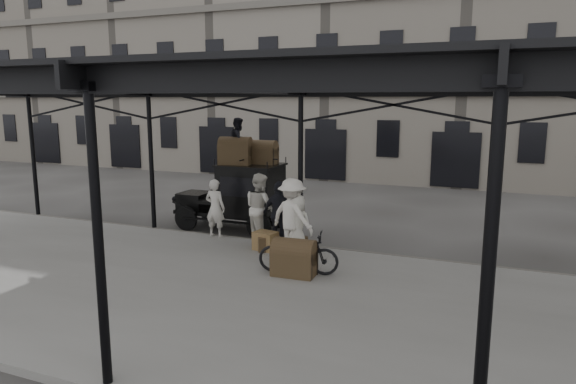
% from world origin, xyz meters
% --- Properties ---
extents(ground, '(120.00, 120.00, 0.00)m').
position_xyz_m(ground, '(0.00, 0.00, 0.00)').
color(ground, '#383533').
rests_on(ground, ground).
extents(platform, '(28.00, 8.00, 0.15)m').
position_xyz_m(platform, '(0.00, -2.00, 0.07)').
color(platform, slate).
rests_on(platform, ground).
extents(canopy, '(22.50, 9.00, 4.74)m').
position_xyz_m(canopy, '(0.00, -1.72, 4.60)').
color(canopy, black).
rests_on(canopy, ground).
extents(building_frontage, '(64.00, 8.00, 14.00)m').
position_xyz_m(building_frontage, '(0.00, 18.00, 7.00)').
color(building_frontage, slate).
rests_on(building_frontage, ground).
extents(taxi, '(3.65, 1.55, 2.18)m').
position_xyz_m(taxi, '(-2.49, 3.28, 1.20)').
color(taxi, black).
rests_on(taxi, ground).
extents(porter_left, '(0.64, 0.43, 1.73)m').
position_xyz_m(porter_left, '(-2.62, 1.80, 1.02)').
color(porter_left, beige).
rests_on(porter_left, platform).
extents(porter_midleft, '(1.22, 1.18, 1.99)m').
position_xyz_m(porter_midleft, '(-1.15, 1.80, 1.14)').
color(porter_midleft, beige).
rests_on(porter_midleft, platform).
extents(porter_centre, '(0.80, 0.54, 1.59)m').
position_xyz_m(porter_centre, '(0.26, 1.11, 0.94)').
color(porter_centre, beige).
rests_on(porter_centre, platform).
extents(porter_official, '(1.16, 0.68, 1.85)m').
position_xyz_m(porter_official, '(-0.41, 1.47, 1.08)').
color(porter_official, black).
rests_on(porter_official, platform).
extents(porter_right, '(1.47, 1.14, 2.01)m').
position_xyz_m(porter_right, '(0.11, 1.11, 1.16)').
color(porter_right, silver).
rests_on(porter_right, platform).
extents(bicycle, '(1.99, 1.02, 1.00)m').
position_xyz_m(bicycle, '(0.84, -0.34, 0.65)').
color(bicycle, black).
rests_on(bicycle, platform).
extents(porter_roof, '(0.68, 0.80, 1.45)m').
position_xyz_m(porter_roof, '(-2.52, 3.18, 2.91)').
color(porter_roof, black).
rests_on(porter_roof, taxi).
extents(steamer_trunk_roof_near, '(1.08, 0.77, 0.72)m').
position_xyz_m(steamer_trunk_roof_near, '(-2.57, 3.03, 2.54)').
color(steamer_trunk_roof_near, '#483321').
rests_on(steamer_trunk_roof_near, taxi).
extents(steamer_trunk_roof_far, '(0.86, 0.53, 0.63)m').
position_xyz_m(steamer_trunk_roof_far, '(-1.82, 3.48, 2.49)').
color(steamer_trunk_roof_far, '#483321').
rests_on(steamer_trunk_roof_far, taxi).
extents(steamer_trunk_platform, '(1.01, 0.64, 0.73)m').
position_xyz_m(steamer_trunk_platform, '(0.80, -0.49, 0.51)').
color(steamer_trunk_platform, '#483321').
rests_on(steamer_trunk_platform, platform).
extents(wicker_hamper, '(0.67, 0.55, 0.50)m').
position_xyz_m(wicker_hamper, '(-0.68, 1.12, 0.40)').
color(wicker_hamper, olive).
rests_on(wicker_hamper, platform).
extents(suitcase_upright, '(0.30, 0.62, 0.45)m').
position_xyz_m(suitcase_upright, '(0.35, 1.01, 0.38)').
color(suitcase_upright, '#483321').
rests_on(suitcase_upright, platform).
extents(suitcase_flat, '(0.57, 0.47, 0.40)m').
position_xyz_m(suitcase_flat, '(-0.50, 0.99, 0.35)').
color(suitcase_flat, '#483321').
rests_on(suitcase_flat, platform).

